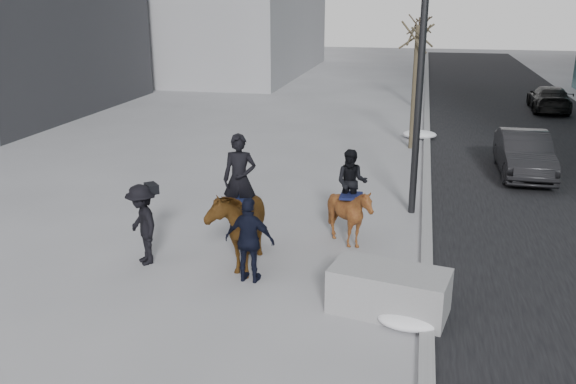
% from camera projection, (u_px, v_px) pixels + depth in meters
% --- Properties ---
extents(ground, '(120.00, 120.00, 0.00)m').
position_uv_depth(ground, '(275.00, 280.00, 12.36)').
color(ground, gray).
rests_on(ground, ground).
extents(road, '(8.00, 90.00, 0.01)m').
position_uv_depth(road, '(550.00, 169.00, 20.24)').
color(road, black).
rests_on(road, ground).
extents(curb, '(0.25, 90.00, 0.12)m').
position_uv_depth(curb, '(427.00, 161.00, 21.03)').
color(curb, gray).
rests_on(curb, ground).
extents(planter, '(2.25, 1.43, 0.83)m').
position_uv_depth(planter, '(389.00, 291.00, 10.99)').
color(planter, gray).
rests_on(planter, ground).
extents(car_near, '(1.48, 4.21, 1.39)m').
position_uv_depth(car_near, '(524.00, 154.00, 19.44)').
color(car_near, black).
rests_on(car_near, ground).
extents(car_far, '(1.97, 4.42, 1.26)m').
position_uv_depth(car_far, '(549.00, 99.00, 30.38)').
color(car_far, black).
rests_on(car_far, ground).
extents(tree_near, '(1.20, 1.20, 5.00)m').
position_uv_depth(tree_near, '(415.00, 82.00, 22.36)').
color(tree_near, '#382F21').
rests_on(tree_near, ground).
extents(tree_far, '(1.20, 1.20, 5.01)m').
position_uv_depth(tree_far, '(418.00, 58.00, 30.83)').
color(tree_far, '#3D2F24').
rests_on(tree_far, ground).
extents(mounted_left, '(1.21, 2.26, 2.81)m').
position_uv_depth(mounted_left, '(239.00, 218.00, 12.82)').
color(mounted_left, '#4B2A0F').
rests_on(mounted_left, ground).
extents(mounted_right, '(1.19, 1.33, 2.23)m').
position_uv_depth(mounted_right, '(350.00, 208.00, 13.87)').
color(mounted_right, '#4C1E0F').
rests_on(mounted_right, ground).
extents(feeder, '(1.06, 0.90, 1.75)m').
position_uv_depth(feeder, '(250.00, 240.00, 12.06)').
color(feeder, black).
rests_on(feeder, ground).
extents(camera_crew, '(1.25, 1.28, 1.75)m').
position_uv_depth(camera_crew, '(143.00, 224.00, 12.90)').
color(camera_crew, black).
rests_on(camera_crew, ground).
extents(lamppost, '(0.25, 1.39, 9.09)m').
position_uv_depth(lamppost, '(424.00, 18.00, 14.80)').
color(lamppost, black).
rests_on(lamppost, ground).
extents(snow_piles, '(1.36, 15.88, 0.35)m').
position_uv_depth(snow_piles, '(418.00, 169.00, 19.73)').
color(snow_piles, silver).
rests_on(snow_piles, ground).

